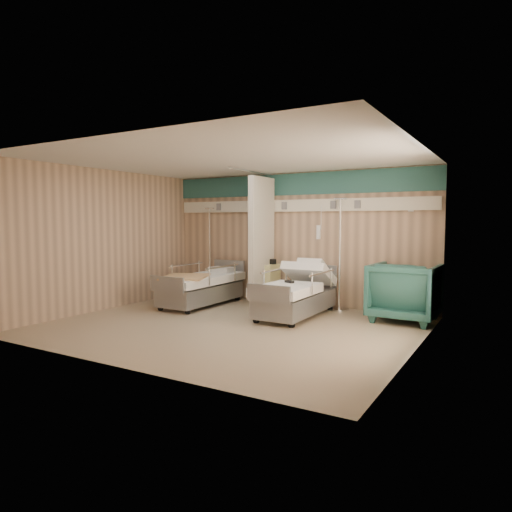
# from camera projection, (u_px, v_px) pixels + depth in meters

# --- Properties ---
(ground) EXTENTS (6.00, 5.00, 0.00)m
(ground) POSITION_uv_depth(u_px,v_px,m) (231.00, 326.00, 7.71)
(ground) COLOR gray
(ground) RESTS_ON ground
(room_walls) EXTENTS (6.04, 5.04, 2.82)m
(room_walls) POSITION_uv_depth(u_px,v_px,m) (237.00, 216.00, 7.80)
(room_walls) COLOR tan
(room_walls) RESTS_ON ground
(bed_right) EXTENTS (1.00, 2.16, 0.63)m
(bed_right) POSITION_uv_depth(u_px,v_px,m) (296.00, 299.00, 8.51)
(bed_right) COLOR white
(bed_right) RESTS_ON ground
(bed_left) EXTENTS (1.00, 2.16, 0.63)m
(bed_left) POSITION_uv_depth(u_px,v_px,m) (201.00, 290.00, 9.61)
(bed_left) COLOR white
(bed_left) RESTS_ON ground
(bedside_cabinet) EXTENTS (0.50, 0.48, 0.85)m
(bedside_cabinet) POSITION_uv_depth(u_px,v_px,m) (265.00, 284.00, 9.85)
(bedside_cabinet) COLOR #ECE793
(bedside_cabinet) RESTS_ON ground
(visitor_armchair) EXTENTS (1.16, 1.19, 1.04)m
(visitor_armchair) POSITION_uv_depth(u_px,v_px,m) (405.00, 292.00, 8.08)
(visitor_armchair) COLOR #1F4F49
(visitor_armchair) RESTS_ON ground
(waffle_blanket) EXTENTS (0.57, 0.51, 0.06)m
(waffle_blanket) POSITION_uv_depth(u_px,v_px,m) (405.00, 261.00, 8.00)
(waffle_blanket) COLOR white
(waffle_blanket) RESTS_ON visitor_armchair
(iv_stand_right) EXTENTS (0.40, 0.40, 2.23)m
(iv_stand_right) POSITION_uv_depth(u_px,v_px,m) (339.00, 287.00, 9.08)
(iv_stand_right) COLOR silver
(iv_stand_right) RESTS_ON ground
(iv_stand_left) EXTENTS (0.37, 0.37, 2.08)m
(iv_stand_left) POSITION_uv_depth(u_px,v_px,m) (210.00, 279.00, 10.69)
(iv_stand_left) COLOR silver
(iv_stand_left) RESTS_ON ground
(call_remote) EXTENTS (0.21, 0.16, 0.04)m
(call_remote) POSITION_uv_depth(u_px,v_px,m) (289.00, 282.00, 8.46)
(call_remote) COLOR black
(call_remote) RESTS_ON bed_right
(tan_blanket) EXTENTS (1.18, 1.29, 0.04)m
(tan_blanket) POSITION_uv_depth(u_px,v_px,m) (185.00, 277.00, 9.21)
(tan_blanket) COLOR tan
(tan_blanket) RESTS_ON bed_left
(toiletry_bag) EXTENTS (0.24, 0.19, 0.11)m
(toiletry_bag) POSITION_uv_depth(u_px,v_px,m) (271.00, 261.00, 9.82)
(toiletry_bag) COLOR black
(toiletry_bag) RESTS_ON bedside_cabinet
(white_cup) EXTENTS (0.10, 0.10, 0.13)m
(white_cup) POSITION_uv_depth(u_px,v_px,m) (262.00, 260.00, 9.92)
(white_cup) COLOR white
(white_cup) RESTS_ON bedside_cabinet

